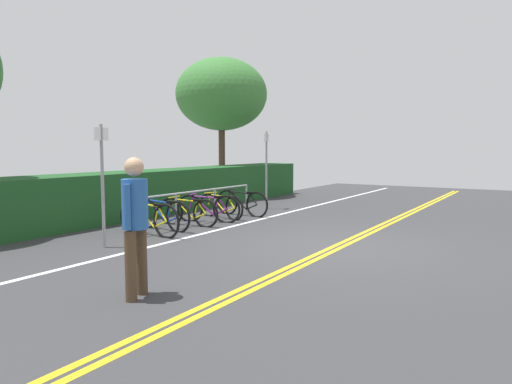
# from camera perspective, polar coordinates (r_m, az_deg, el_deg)

# --- Properties ---
(ground_plane) EXTENTS (30.15, 12.28, 0.05)m
(ground_plane) POSITION_cam_1_polar(r_m,az_deg,el_deg) (9.15, 9.94, -6.68)
(ground_plane) COLOR #353538
(centre_line_yellow_inner) EXTENTS (27.13, 0.10, 0.00)m
(centre_line_yellow_inner) POSITION_cam_1_polar(r_m,az_deg,el_deg) (9.12, 10.41, -6.56)
(centre_line_yellow_inner) COLOR gold
(centre_line_yellow_inner) RESTS_ON ground_plane
(centre_line_yellow_outer) EXTENTS (27.13, 0.10, 0.00)m
(centre_line_yellow_outer) POSITION_cam_1_polar(r_m,az_deg,el_deg) (9.18, 9.47, -6.47)
(centre_line_yellow_outer) COLOR gold
(centre_line_yellow_outer) RESTS_ON ground_plane
(bike_lane_stripe_white) EXTENTS (27.13, 0.12, 0.00)m
(bike_lane_stripe_white) POSITION_cam_1_polar(r_m,az_deg,el_deg) (10.62, -5.45, -4.79)
(bike_lane_stripe_white) COLOR white
(bike_lane_stripe_white) RESTS_ON ground_plane
(bike_rack) EXTENTS (4.58, 0.05, 0.83)m
(bike_rack) POSITION_cam_1_polar(r_m,az_deg,el_deg) (11.67, -7.23, -0.86)
(bike_rack) COLOR #9EA0A5
(bike_rack) RESTS_ON ground_plane
(bicycle_0) EXTENTS (0.46, 1.82, 0.77)m
(bicycle_0) POSITION_cam_1_polar(r_m,az_deg,el_deg) (10.35, -12.88, -3.16)
(bicycle_0) COLOR black
(bicycle_0) RESTS_ON ground_plane
(bicycle_1) EXTENTS (0.46, 1.77, 0.76)m
(bicycle_1) POSITION_cam_1_polar(r_m,az_deg,el_deg) (10.98, -11.35, -2.69)
(bicycle_1) COLOR black
(bicycle_1) RESTS_ON ground_plane
(bicycle_2) EXTENTS (0.46, 1.69, 0.72)m
(bicycle_2) POSITION_cam_1_polar(r_m,az_deg,el_deg) (11.46, -8.23, -2.40)
(bicycle_2) COLOR black
(bicycle_2) RESTS_ON ground_plane
(bicycle_3) EXTENTS (0.63, 1.65, 0.74)m
(bicycle_3) POSITION_cam_1_polar(r_m,az_deg,el_deg) (11.96, -5.83, -1.99)
(bicycle_3) COLOR black
(bicycle_3) RESTS_ON ground_plane
(bicycle_4) EXTENTS (0.53, 1.68, 0.69)m
(bicycle_4) POSITION_cam_1_polar(r_m,az_deg,el_deg) (12.61, -4.26, -1.70)
(bicycle_4) COLOR black
(bicycle_4) RESTS_ON ground_plane
(bicycle_5) EXTENTS (0.46, 1.76, 0.75)m
(bicycle_5) POSITION_cam_1_polar(r_m,az_deg,el_deg) (13.05, -1.73, -1.33)
(bicycle_5) COLOR black
(bicycle_5) RESTS_ON ground_plane
(pedestrian) EXTENTS (0.47, 0.32, 1.76)m
(pedestrian) POSITION_cam_1_polar(r_m,az_deg,el_deg) (6.01, -14.43, -2.97)
(pedestrian) COLOR #4C3826
(pedestrian) RESTS_ON ground_plane
(sign_post_near) EXTENTS (0.36, 0.08, 2.31)m
(sign_post_near) POSITION_cam_1_polar(r_m,az_deg,el_deg) (9.20, -18.13, 2.07)
(sign_post_near) COLOR gray
(sign_post_near) RESTS_ON ground_plane
(sign_post_far) EXTENTS (0.36, 0.09, 2.37)m
(sign_post_far) POSITION_cam_1_polar(r_m,az_deg,el_deg) (14.37, 1.27, 3.55)
(sign_post_far) COLOR gray
(sign_post_far) RESTS_ON ground_plane
(hedge_backdrop) EXTENTS (13.53, 1.36, 1.24)m
(hedge_backdrop) POSITION_cam_1_polar(r_m,az_deg,el_deg) (14.27, -10.51, 0.23)
(hedge_backdrop) COLOR #1C4C21
(hedge_backdrop) RESTS_ON ground_plane
(tree_mid) EXTENTS (3.50, 3.50, 5.30)m
(tree_mid) POSITION_cam_1_polar(r_m,az_deg,el_deg) (18.46, -4.21, 11.69)
(tree_mid) COLOR #473323
(tree_mid) RESTS_ON ground_plane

